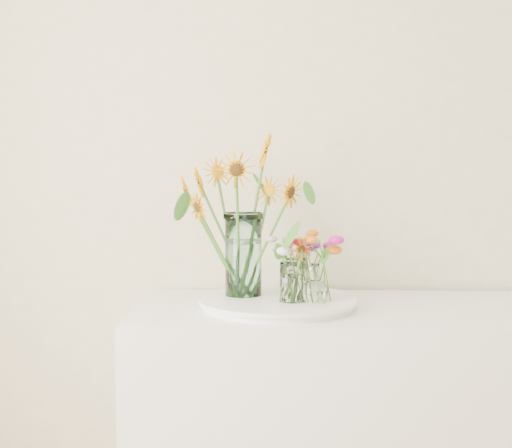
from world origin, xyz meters
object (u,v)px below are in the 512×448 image
object	(u,v)px
mason_jar	(243,254)
small_vase_b	(315,283)
small_vase_a	(292,283)
counter	(358,446)
small_vase_c	(296,276)
tray	(277,303)

from	to	relation	value
mason_jar	small_vase_b	bearing A→B (deg)	-24.06
small_vase_a	small_vase_b	xyz separation A→B (m)	(0.07, 0.00, -0.00)
counter	small_vase_b	xyz separation A→B (m)	(-0.15, -0.07, 0.54)
mason_jar	small_vase_c	size ratio (longest dim) A/B	2.32
counter	small_vase_c	bearing A→B (deg)	154.40
tray	small_vase_a	distance (m)	0.10
small_vase_a	small_vase_b	distance (m)	0.07
small_vase_c	tray	bearing A→B (deg)	-118.29
tray	mason_jar	world-z (taller)	mason_jar
mason_jar	counter	bearing A→B (deg)	-4.00
tray	small_vase_a	size ratio (longest dim) A/B	3.72
tray	small_vase_a	bearing A→B (deg)	-52.45
counter	small_vase_b	world-z (taller)	small_vase_b
small_vase_b	small_vase_c	bearing A→B (deg)	107.10
counter	small_vase_b	distance (m)	0.56
counter	small_vase_a	size ratio (longest dim) A/B	11.05
counter	small_vase_c	size ratio (longest dim) A/B	11.93
mason_jar	small_vase_a	xyz separation A→B (m)	(0.15, -0.10, -0.07)
small_vase_c	small_vase_a	bearing A→B (deg)	-95.68
tray	small_vase_a	xyz separation A→B (m)	(0.04, -0.06, 0.08)
counter	small_vase_c	distance (m)	0.58
small_vase_b	small_vase_c	distance (m)	0.18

